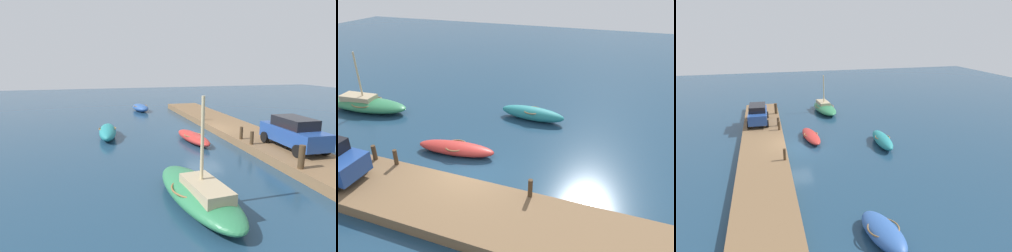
# 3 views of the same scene
# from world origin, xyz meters

# --- Properties ---
(ground_plane) EXTENTS (84.00, 84.00, 0.00)m
(ground_plane) POSITION_xyz_m (0.00, 0.00, 0.00)
(ground_plane) COLOR navy
(dock_platform) EXTENTS (26.38, 3.31, 0.48)m
(dock_platform) POSITION_xyz_m (0.00, -2.40, 0.24)
(dock_platform) COLOR brown
(dock_platform) RESTS_ON ground_plane
(rowboat_red) EXTENTS (4.25, 1.54, 0.62)m
(rowboat_red) POSITION_xyz_m (-1.60, 1.50, 0.31)
(rowboat_red) COLOR #B72D28
(rowboat_red) RESTS_ON ground_plane
(rowboat_teal) EXTENTS (4.22, 1.42, 0.84)m
(rowboat_teal) POSITION_xyz_m (1.02, 6.81, 0.42)
(rowboat_teal) COLOR teal
(rowboat_teal) RESTS_ON ground_plane
(sailboat_green) EXTENTS (5.91, 2.40, 4.01)m
(sailboat_green) POSITION_xyz_m (-9.94, 4.28, 0.47)
(sailboat_green) COLOR #2D7A4C
(sailboat_green) RESTS_ON ground_plane
(rowboat_blue) EXTENTS (3.48, 1.86, 0.75)m
(rowboat_blue) POSITION_xyz_m (11.87, 2.66, 0.38)
(rowboat_blue) COLOR #2D569E
(rowboat_blue) RESTS_ON ground_plane
(mooring_post_west) EXTENTS (0.28, 0.28, 1.06)m
(mooring_post_west) POSITION_xyz_m (-8.77, -0.99, 1.02)
(mooring_post_west) COLOR #47331E
(mooring_post_west) RESTS_ON dock_platform
(mooring_post_mid_west) EXTENTS (0.21, 0.21, 0.75)m
(mooring_post_mid_west) POSITION_xyz_m (-4.61, -0.99, 0.86)
(mooring_post_mid_west) COLOR #47331E
(mooring_post_mid_west) RESTS_ON dock_platform
(mooring_post_mid_east) EXTENTS (0.19, 0.19, 0.77)m
(mooring_post_mid_east) POSITION_xyz_m (-3.37, -0.99, 0.87)
(mooring_post_mid_east) COLOR #47331E
(mooring_post_mid_east) RESTS_ON dock_platform
(mooring_post_east) EXTENTS (0.19, 0.19, 0.80)m
(mooring_post_east) POSITION_xyz_m (3.14, -0.99, 0.88)
(mooring_post_east) COLOR #47331E
(mooring_post_east) RESTS_ON dock_platform
(parked_car) EXTENTS (4.24, 1.89, 1.72)m
(parked_car) POSITION_xyz_m (-5.93, -2.73, 1.37)
(parked_car) COLOR #234793
(parked_car) RESTS_ON dock_platform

